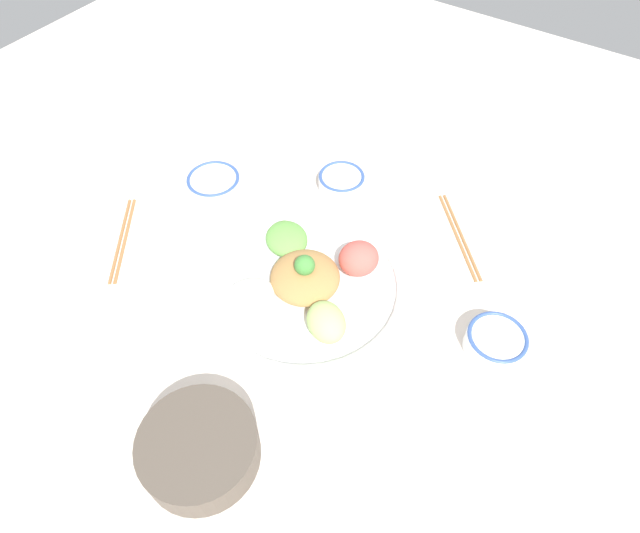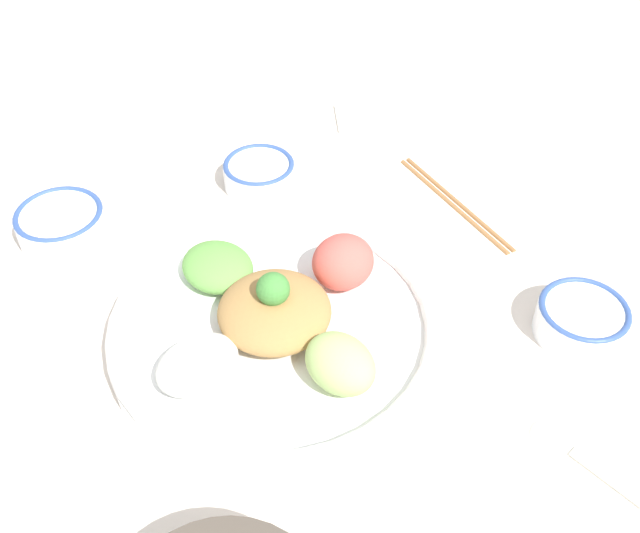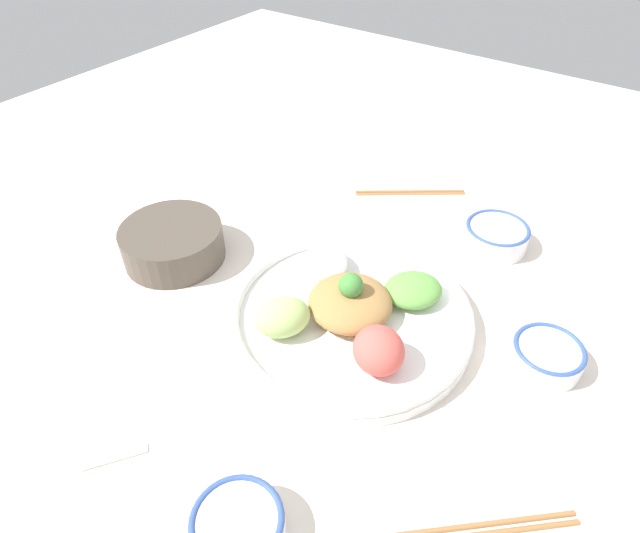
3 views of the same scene
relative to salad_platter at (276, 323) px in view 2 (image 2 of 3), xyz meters
name	(u,v)px [view 2 (image 2 of 3)]	position (x,y,z in m)	size (l,w,h in m)	color
ground_plane	(254,345)	(0.02, -0.02, -0.02)	(2.40, 2.40, 0.00)	silver
salad_platter	(276,323)	(0.00, 0.00, 0.00)	(0.38, 0.38, 0.10)	white
sauce_bowl_red	(259,173)	(-0.27, -0.09, 0.00)	(0.10, 0.10, 0.04)	white
rice_bowl_blue	(61,224)	(-0.11, -0.31, 0.00)	(0.11, 0.11, 0.05)	white
sauce_bowl_dark	(582,319)	(-0.08, 0.34, 0.00)	(0.10, 0.10, 0.04)	white
chopsticks_pair_far	(455,202)	(-0.29, 0.18, -0.02)	(0.19, 0.17, 0.01)	#9E6B3D
serving_spoon_main	(343,132)	(-0.43, 0.00, -0.02)	(0.13, 0.06, 0.01)	beige
serving_spoon_extra	(569,449)	(0.09, 0.32, -0.02)	(0.10, 0.12, 0.01)	beige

